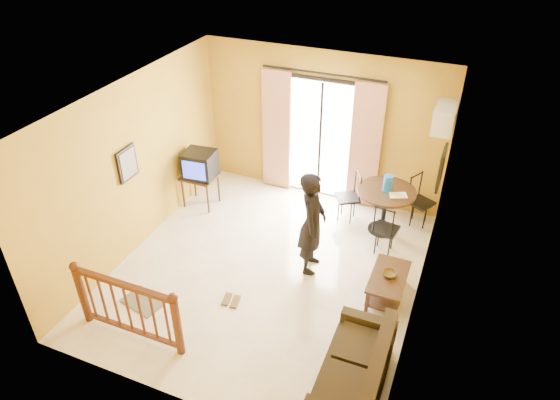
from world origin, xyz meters
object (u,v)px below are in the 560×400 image
at_px(dining_table, 386,199).
at_px(sofa, 357,373).
at_px(coffee_table, 388,283).
at_px(standing_person, 312,223).
at_px(television, 200,164).

xyz_separation_m(dining_table, sofa, (0.43, -3.31, -0.37)).
distance_m(coffee_table, standing_person, 1.40).
relative_size(television, coffee_table, 0.65).
bearing_deg(sofa, coffee_table, 89.30).
bearing_deg(dining_table, sofa, -82.64).
distance_m(television, standing_person, 2.63).
xyz_separation_m(sofa, standing_person, (-1.25, 1.91, 0.57)).
xyz_separation_m(television, dining_table, (3.29, 0.49, -0.21)).
height_order(dining_table, sofa, dining_table).
bearing_deg(dining_table, coffee_table, -75.00).
bearing_deg(standing_person, coffee_table, -108.65).
relative_size(sofa, standing_person, 0.92).
bearing_deg(dining_table, television, -171.58).
bearing_deg(television, sofa, -42.56).
height_order(sofa, standing_person, standing_person).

